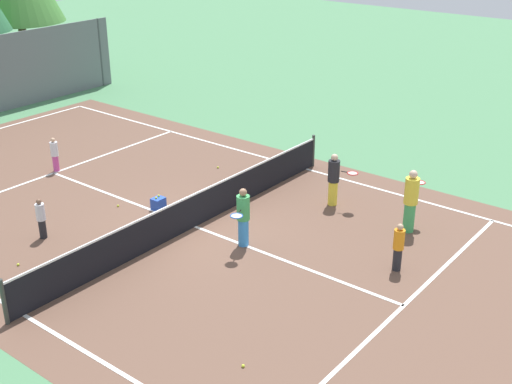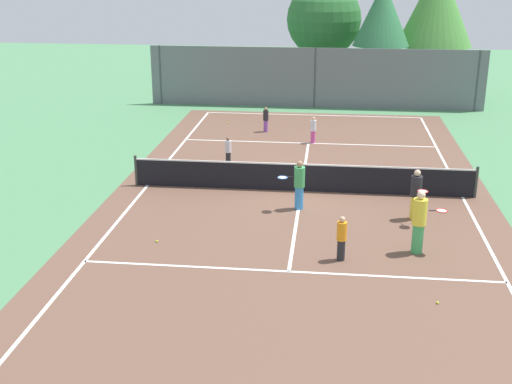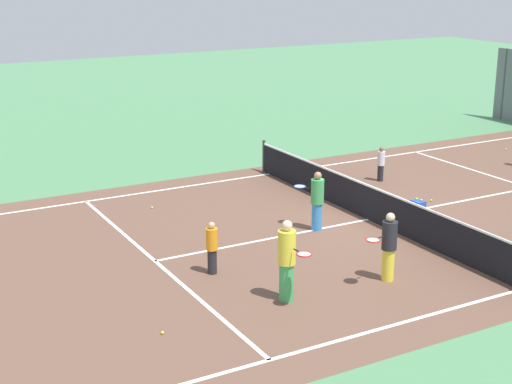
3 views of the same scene
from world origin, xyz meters
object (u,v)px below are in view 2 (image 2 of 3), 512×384
object	(u,v)px
player_2	(416,194)
player_4	(228,151)
player_0	(313,130)
tennis_ball_6	(438,303)
tennis_ball_1	(228,123)
tennis_ball_5	(399,182)
player_1	(419,221)
tennis_ball_2	(403,173)
tennis_ball_0	(293,167)
tennis_ball_3	(192,169)
player_6	(342,238)
tennis_ball_4	(157,241)
player_3	(266,119)
ball_crate	(308,172)
player_5	(299,184)

from	to	relation	value
player_2	player_4	xyz separation A→B (m)	(-6.63, 4.99, -0.24)
player_4	player_0	bearing A→B (deg)	49.45
player_2	tennis_ball_6	world-z (taller)	player_2
tennis_ball_1	tennis_ball_5	bearing A→B (deg)	-47.73
player_1	player_2	xyz separation A→B (m)	(0.19, 2.55, -0.10)
player_1	tennis_ball_2	size ratio (longest dim) A/B	27.25
tennis_ball_0	tennis_ball_6	size ratio (longest dim) A/B	1.00
tennis_ball_3	tennis_ball_5	xyz separation A→B (m)	(7.80, -0.67, 0.00)
player_2	tennis_ball_0	xyz separation A→B (m)	(-4.07, 4.92, -0.80)
player_4	tennis_ball_0	world-z (taller)	player_4
player_1	tennis_ball_2	world-z (taller)	player_1
player_2	player_6	bearing A→B (deg)	-124.91
tennis_ball_1	tennis_ball_5	distance (m)	11.29
tennis_ball_5	tennis_ball_1	bearing A→B (deg)	132.27
player_1	tennis_ball_4	xyz separation A→B (m)	(-7.34, -0.13, -0.89)
player_1	player_4	size ratio (longest dim) A/B	1.57
tennis_ball_2	tennis_ball_5	size ratio (longest dim) A/B	1.00
tennis_ball_5	player_4	bearing A→B (deg)	167.51
player_3	tennis_ball_1	size ratio (longest dim) A/B	17.73
player_3	tennis_ball_0	bearing A→B (deg)	-73.68
tennis_ball_0	ball_crate	bearing A→B (deg)	-59.68
player_0	ball_crate	size ratio (longest dim) A/B	2.75
tennis_ball_2	tennis_ball_4	distance (m)	10.55
player_1	player_3	xyz separation A→B (m)	(-5.52, 13.06, -0.33)
player_2	player_6	world-z (taller)	player_2
tennis_ball_5	tennis_ball_2	bearing A→B (deg)	78.46
player_2	tennis_ball_0	size ratio (longest dim) A/B	24.33
player_0	player_6	size ratio (longest dim) A/B	0.93
player_5	tennis_ball_0	bearing A→B (deg)	95.64
tennis_ball_3	tennis_ball_1	bearing A→B (deg)	88.45
tennis_ball_6	player_1	bearing A→B (deg)	93.16
tennis_ball_4	tennis_ball_5	bearing A→B (deg)	40.14
player_3	tennis_ball_2	distance (m)	8.27
player_2	tennis_ball_3	world-z (taller)	player_2
player_2	tennis_ball_2	distance (m)	4.69
ball_crate	tennis_ball_0	world-z (taller)	ball_crate
player_5	tennis_ball_5	bearing A→B (deg)	41.25
player_2	player_3	world-z (taller)	player_2
player_6	tennis_ball_4	bearing A→B (deg)	173.46
player_1	player_3	size ratio (longest dim) A/B	1.54
player_2	player_6	xyz separation A→B (m)	(-2.29, -3.28, -0.18)
player_0	player_5	xyz separation A→B (m)	(-0.19, -8.23, 0.24)
player_3	player_4	distance (m)	5.59
player_5	tennis_ball_4	world-z (taller)	player_5
player_6	tennis_ball_6	size ratio (longest dim) A/B	19.08
player_5	ball_crate	distance (m)	3.44
player_0	ball_crate	distance (m)	4.88
tennis_ball_1	tennis_ball_6	world-z (taller)	same
ball_crate	tennis_ball_5	xyz separation A→B (m)	(3.31, -0.30, -0.15)
player_2	ball_crate	distance (m)	5.21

